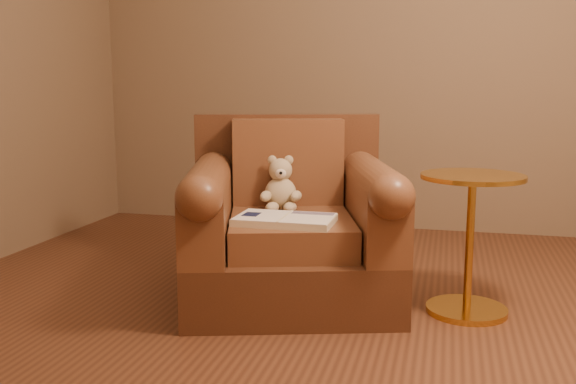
# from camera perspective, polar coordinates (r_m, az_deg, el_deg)

# --- Properties ---
(floor) EXTENTS (4.00, 4.00, 0.00)m
(floor) POSITION_cam_1_polar(r_m,az_deg,el_deg) (2.83, 1.70, -11.67)
(floor) COLOR brown
(floor) RESTS_ON ground
(armchair) EXTENTS (1.19, 1.15, 0.87)m
(armchair) POSITION_cam_1_polar(r_m,az_deg,el_deg) (3.10, 0.18, -3.28)
(armchair) COLOR #4F2D1A
(armchair) RESTS_ON floor
(teddy_bear) EXTENTS (0.19, 0.23, 0.27)m
(teddy_bear) POSITION_cam_1_polar(r_m,az_deg,el_deg) (3.14, -0.66, 0.26)
(teddy_bear) COLOR tan
(teddy_bear) RESTS_ON armchair
(guidebook) EXTENTS (0.43, 0.26, 0.04)m
(guidebook) POSITION_cam_1_polar(r_m,az_deg,el_deg) (2.84, -0.27, -2.49)
(guidebook) COLOR beige
(guidebook) RESTS_ON armchair
(side_table) EXTENTS (0.45, 0.45, 0.63)m
(side_table) POSITION_cam_1_polar(r_m,az_deg,el_deg) (2.98, 15.86, -4.07)
(side_table) COLOR gold
(side_table) RESTS_ON floor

